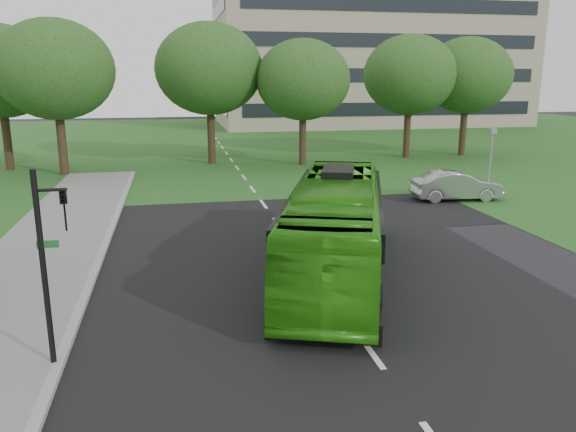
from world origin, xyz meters
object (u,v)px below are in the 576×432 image
object	(u,v)px
tree_park_d	(410,75)
sedan	(456,186)
tree_park_a	(55,70)
tree_park_b	(209,69)
tree_park_c	(303,80)
camera_pole	(491,155)
tree_park_e	(467,75)
bus	(335,228)
office_building	(368,29)
traffic_light	(49,255)

from	to	relation	value
tree_park_d	sedan	distance (m)	17.06
tree_park_a	sedan	world-z (taller)	tree_park_a
tree_park_b	tree_park_c	bearing A→B (deg)	-16.41
camera_pole	tree_park_c	bearing A→B (deg)	135.70
tree_park_d	tree_park_e	xyz separation A→B (m)	(5.09, 0.42, -0.05)
tree_park_e	camera_pole	distance (m)	18.65
tree_park_a	bus	bearing A→B (deg)	-61.26
office_building	bus	size ratio (longest dim) A/B	3.55
tree_park_a	tree_park_b	size ratio (longest dim) A/B	0.98
tree_park_b	tree_park_d	bearing A→B (deg)	0.48
office_building	sedan	world-z (taller)	office_building
tree_park_b	camera_pole	distance (m)	21.26
office_building	tree_park_b	xyz separation A→B (m)	(-23.54, -33.44, -5.63)
tree_park_d	bus	distance (m)	29.07
sedan	camera_pole	size ratio (longest dim) A/B	1.23
tree_park_a	camera_pole	xyz separation A→B (m)	(23.15, -13.09, -4.32)
office_building	bus	world-z (taller)	office_building
office_building	tree_park_d	world-z (taller)	office_building
tree_park_a	sedan	xyz separation A→B (m)	(21.68, -12.50, -6.00)
tree_park_c	camera_pole	world-z (taller)	tree_park_c
tree_park_c	bus	distance (m)	24.15
office_building	tree_park_c	size ratio (longest dim) A/B	4.46
sedan	camera_pole	xyz separation A→B (m)	(1.47, -0.59, 1.68)
traffic_light	tree_park_e	bearing A→B (deg)	48.24
tree_park_e	office_building	bearing A→B (deg)	84.95
tree_park_d	camera_pole	xyz separation A→B (m)	(-2.36, -16.20, -4.03)
office_building	camera_pole	bearing A→B (deg)	-101.82
tree_park_d	camera_pole	distance (m)	16.86
tree_park_b	sedan	xyz separation A→B (m)	(11.72, -15.48, -6.10)
tree_park_a	traffic_light	world-z (taller)	tree_park_a
tree_park_b	tree_park_e	world-z (taller)	tree_park_b
office_building	tree_park_e	bearing A→B (deg)	-95.05
tree_park_b	camera_pole	xyz separation A→B (m)	(13.19, -16.07, -4.43)
tree_park_c	tree_park_d	distance (m)	9.26
office_building	tree_park_d	size ratio (longest dim) A/B	4.20
tree_park_c	bus	bearing A→B (deg)	-100.35
tree_park_d	bus	bearing A→B (deg)	-117.63
tree_park_c	tree_park_d	size ratio (longest dim) A/B	0.94
tree_park_d	sedan	bearing A→B (deg)	-103.77
tree_park_a	tree_park_e	distance (m)	30.80
sedan	camera_pole	bearing A→B (deg)	-106.65
traffic_light	tree_park_c	bearing A→B (deg)	65.65
tree_park_c	tree_park_a	bearing A→B (deg)	-176.32
tree_park_e	camera_pole	world-z (taller)	tree_park_e
tree_park_a	tree_park_b	xyz separation A→B (m)	(9.96, 2.98, 0.11)
office_building	sedan	size ratio (longest dim) A/B	8.63
tree_park_d	camera_pole	bearing A→B (deg)	-98.27
tree_park_b	office_building	bearing A→B (deg)	54.85
tree_park_e	traffic_light	world-z (taller)	tree_park_e
tree_park_c	sedan	bearing A→B (deg)	-69.03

